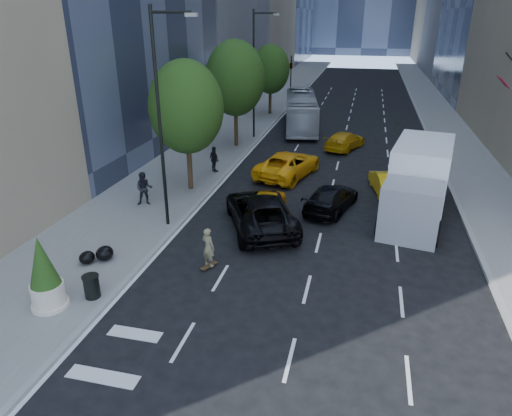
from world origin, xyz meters
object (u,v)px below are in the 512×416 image
(skateboarder, at_px, (208,250))
(black_sedan_mercedes, at_px, (331,198))
(city_bus, at_px, (301,111))
(trash_can, at_px, (92,287))
(black_sedan_lincoln, at_px, (261,211))
(planter_shrub, at_px, (44,274))
(box_truck, at_px, (418,181))

(skateboarder, distance_m, black_sedan_mercedes, 8.57)
(city_bus, height_order, trash_can, city_bus)
(black_sedan_lincoln, height_order, city_bus, city_bus)
(black_sedan_mercedes, bearing_deg, trash_can, 68.61)
(black_sedan_lincoln, distance_m, black_sedan_mercedes, 4.39)
(trash_can, bearing_deg, skateboarder, 43.55)
(planter_shrub, bearing_deg, black_sedan_lincoln, 55.72)
(city_bus, height_order, planter_shrub, city_bus)
(skateboarder, distance_m, box_truck, 11.73)
(skateboarder, xyz_separation_m, trash_can, (-3.40, -3.23, -0.27))
(box_truck, height_order, planter_shrub, box_truck)
(black_sedan_mercedes, relative_size, planter_shrub, 1.70)
(box_truck, bearing_deg, planter_shrub, -127.99)
(black_sedan_mercedes, height_order, city_bus, city_bus)
(trash_can, bearing_deg, box_truck, 42.15)
(black_sedan_lincoln, height_order, black_sedan_mercedes, black_sedan_lincoln)
(box_truck, bearing_deg, city_bus, 125.75)
(black_sedan_lincoln, height_order, planter_shrub, planter_shrub)
(box_truck, relative_size, planter_shrub, 2.92)
(skateboarder, xyz_separation_m, city_bus, (0.00, 26.11, 0.73))
(city_bus, distance_m, trash_can, 29.55)
(black_sedan_mercedes, height_order, planter_shrub, planter_shrub)
(black_sedan_lincoln, bearing_deg, black_sedan_mercedes, -161.08)
(black_sedan_mercedes, bearing_deg, planter_shrub, 66.97)
(box_truck, bearing_deg, skateboarder, -128.13)
(city_bus, relative_size, planter_shrub, 4.11)
(city_bus, bearing_deg, trash_can, -106.33)
(skateboarder, xyz_separation_m, planter_shrub, (-4.56, -4.11, 0.61))
(black_sedan_mercedes, distance_m, city_bus, 19.29)
(black_sedan_lincoln, bearing_deg, box_truck, -179.90)
(black_sedan_mercedes, height_order, trash_can, black_sedan_mercedes)
(skateboarder, bearing_deg, box_truck, -113.52)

